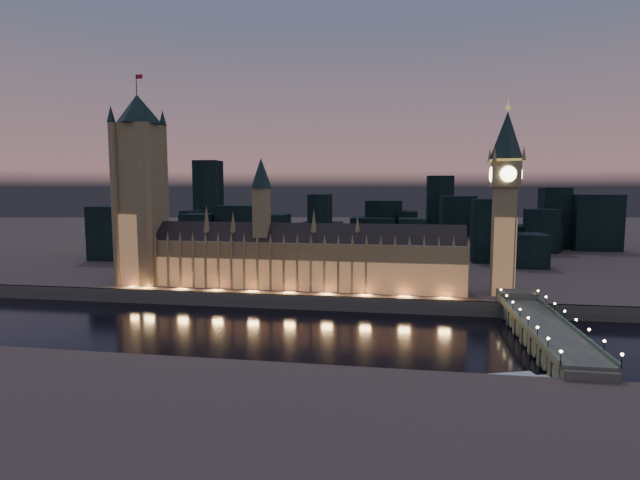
# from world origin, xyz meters

# --- Properties ---
(ground_plane) EXTENTS (2000.00, 2000.00, 0.00)m
(ground_plane) POSITION_xyz_m (0.00, 0.00, 0.00)
(ground_plane) COLOR black
(ground_plane) RESTS_ON ground
(north_bank) EXTENTS (2000.00, 960.00, 8.00)m
(north_bank) POSITION_xyz_m (0.00, 520.00, 4.00)
(north_bank) COLOR #533743
(north_bank) RESTS_ON ground
(embankment_wall) EXTENTS (2000.00, 2.50, 8.00)m
(embankment_wall) POSITION_xyz_m (0.00, 41.00, 4.00)
(embankment_wall) COLOR #454D4D
(embankment_wall) RESTS_ON ground
(palace_of_westminster) EXTENTS (202.00, 22.87, 78.00)m
(palace_of_westminster) POSITION_xyz_m (-12.76, 61.75, 26.37)
(palace_of_westminster) COLOR #977E4F
(palace_of_westminster) RESTS_ON north_bank
(victoria_tower) EXTENTS (31.68, 31.68, 129.12)m
(victoria_tower) POSITION_xyz_m (-110.00, 61.93, 72.23)
(victoria_tower) COLOR #977E4F
(victoria_tower) RESTS_ON north_bank
(elizabeth_tower) EXTENTS (18.00, 18.00, 108.38)m
(elizabeth_tower) POSITION_xyz_m (108.00, 61.92, 68.42)
(elizabeth_tower) COLOR #977E4F
(elizabeth_tower) RESTS_ON north_bank
(westminster_bridge) EXTENTS (19.45, 113.00, 15.90)m
(westminster_bridge) POSITION_xyz_m (112.88, -3.44, 5.98)
(westminster_bridge) COLOR #454D4D
(westminster_bridge) RESTS_ON ground
(river_boat) EXTENTS (49.64, 26.33, 4.50)m
(river_boat) POSITION_xyz_m (85.56, -58.00, 1.56)
(river_boat) COLOR #454D4D
(river_boat) RESTS_ON ground
(city_backdrop) EXTENTS (481.71, 215.63, 89.64)m
(city_backdrop) POSITION_xyz_m (33.27, 247.10, 31.27)
(city_backdrop) COLOR black
(city_backdrop) RESTS_ON north_bank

